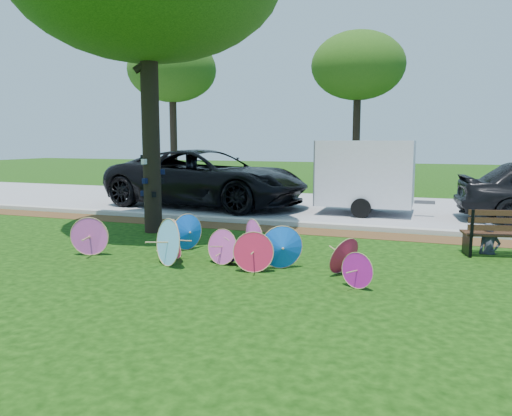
{
  "coord_description": "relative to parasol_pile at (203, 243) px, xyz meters",
  "views": [
    {
      "loc": [
        4.08,
        -7.77,
        2.32
      ],
      "look_at": [
        0.5,
        2.0,
        0.9
      ],
      "focal_mm": 35.0,
      "sensor_mm": 36.0,
      "label": 1
    }
  ],
  "objects": [
    {
      "name": "mulch_strip",
      "position": [
        0.06,
        3.88,
        -0.38
      ],
      "size": [
        90.0,
        1.0,
        0.01
      ],
      "primitive_type": "cube",
      "color": "#472D16",
      "rests_on": "ground"
    },
    {
      "name": "parasol_pile",
      "position": [
        0.0,
        0.0,
        0.0
      ],
      "size": [
        6.14,
        2.06,
        0.9
      ],
      "color": "#E04CB6",
      "rests_on": "ground"
    },
    {
      "name": "black_van",
      "position": [
        -3.49,
        7.41,
        0.61
      ],
      "size": [
        7.44,
        4.02,
        1.98
      ],
      "primitive_type": "imported",
      "rotation": [
        0.0,
        0.0,
        1.47
      ],
      "color": "black",
      "rests_on": "ground"
    },
    {
      "name": "bg_trees",
      "position": [
        0.58,
        15.1,
        5.39
      ],
      "size": [
        22.84,
        6.25,
        7.4
      ],
      "color": "black",
      "rests_on": "ground"
    },
    {
      "name": "person_left",
      "position": [
        5.19,
        2.67,
        0.24
      ],
      "size": [
        0.52,
        0.42,
        1.23
      ],
      "primitive_type": "imported",
      "rotation": [
        0.0,
        0.0,
        0.31
      ],
      "color": "#353B49",
      "rests_on": "ground"
    },
    {
      "name": "ground",
      "position": [
        0.06,
        -0.62,
        -0.38
      ],
      "size": [
        90.0,
        90.0,
        0.0
      ],
      "primitive_type": "plane",
      "color": "black",
      "rests_on": "ground"
    },
    {
      "name": "cargo_trailer",
      "position": [
        2.01,
        7.47,
        0.92
      ],
      "size": [
        2.88,
        1.84,
        2.61
      ],
      "primitive_type": "cube",
      "rotation": [
        0.0,
        0.0,
        0.01
      ],
      "color": "silver",
      "rests_on": "ground"
    },
    {
      "name": "street",
      "position": [
        0.06,
        8.73,
        -0.38
      ],
      "size": [
        90.0,
        8.0,
        0.01
      ],
      "primitive_type": "cube",
      "color": "gray",
      "rests_on": "ground"
    },
    {
      "name": "park_bench",
      "position": [
        5.54,
        2.62,
        0.1
      ],
      "size": [
        1.93,
        1.05,
        0.95
      ],
      "primitive_type": null,
      "rotation": [
        0.0,
        0.0,
        0.2
      ],
      "color": "black",
      "rests_on": "ground"
    },
    {
      "name": "curb",
      "position": [
        0.06,
        4.58,
        -0.32
      ],
      "size": [
        90.0,
        0.3,
        0.12
      ],
      "primitive_type": "cube",
      "color": "#B7B5AD",
      "rests_on": "ground"
    }
  ]
}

